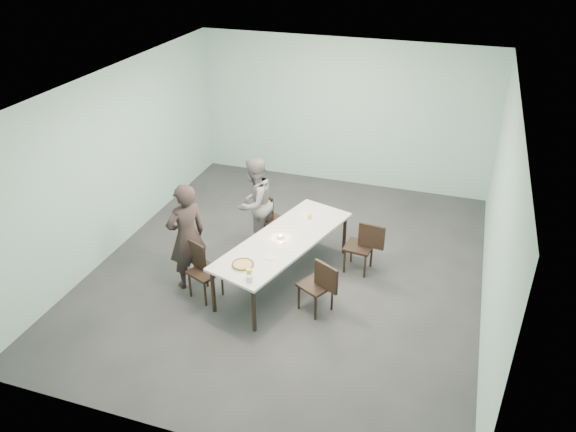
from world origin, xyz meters
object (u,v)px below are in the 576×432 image
(side_plate, at_px, (270,257))
(pizza, at_px, (243,264))
(beer_glass, at_px, (249,274))
(tealight, at_px, (280,237))
(amber_tumbler, at_px, (310,217))
(table, at_px, (284,242))
(diner_far, at_px, (255,203))
(chair_far_left, at_px, (269,216))
(chair_far_right, at_px, (364,244))
(chair_near_left, at_px, (201,266))
(diner_near, at_px, (187,236))
(chair_near_right, at_px, (320,283))
(water_tumbler, at_px, (250,279))

(side_plate, bearing_deg, pizza, -131.56)
(beer_glass, relative_size, tealight, 2.68)
(tealight, relative_size, amber_tumbler, 0.70)
(table, distance_m, diner_far, 1.19)
(chair_far_left, relative_size, side_plate, 4.83)
(beer_glass, distance_m, tealight, 1.14)
(side_plate, bearing_deg, table, 86.85)
(chair_far_left, bearing_deg, side_plate, -43.09)
(diner_far, bearing_deg, chair_far_right, 99.34)
(table, height_order, chair_near_left, chair_near_left)
(diner_near, xyz_separation_m, diner_far, (0.53, 1.42, -0.05))
(diner_far, height_order, side_plate, diner_far)
(table, bearing_deg, chair_far_right, 29.67)
(chair_near_left, height_order, chair_near_right, same)
(chair_far_left, bearing_deg, amber_tumbler, 5.72)
(diner_near, height_order, amber_tumbler, diner_near)
(chair_far_left, xyz_separation_m, water_tumbler, (0.54, -2.22, 0.29))
(water_tumbler, xyz_separation_m, tealight, (0.03, 1.20, -0.02))
(chair_far_right, relative_size, water_tumbler, 9.67)
(diner_near, distance_m, diner_far, 1.52)
(chair_near_left, xyz_separation_m, amber_tumbler, (1.25, 1.45, 0.29))
(side_plate, relative_size, beer_glass, 1.20)
(diner_far, xyz_separation_m, water_tumbler, (0.73, -2.06, -0.01))
(diner_near, bearing_deg, chair_far_right, 151.24)
(diner_far, height_order, beer_glass, diner_far)
(diner_far, height_order, tealight, diner_far)
(diner_near, height_order, diner_far, diner_near)
(side_plate, relative_size, water_tumbler, 2.00)
(diner_far, xyz_separation_m, tealight, (0.75, -0.86, -0.03))
(diner_far, distance_m, water_tumbler, 2.18)
(chair_near_right, bearing_deg, diner_far, -14.57)
(side_plate, bearing_deg, chair_near_left, -169.81)
(chair_far_left, bearing_deg, tealight, -34.86)
(side_plate, distance_m, beer_glass, 0.59)
(table, relative_size, water_tumbler, 30.55)
(chair_far_left, distance_m, diner_near, 1.77)
(diner_far, bearing_deg, amber_tumbler, 98.11)
(amber_tumbler, bearing_deg, table, -105.00)
(chair_near_right, xyz_separation_m, diner_near, (-2.08, 0.05, 0.35))
(chair_far_right, bearing_deg, chair_near_left, 38.65)
(chair_far_right, height_order, beer_glass, beer_glass)
(tealight, bearing_deg, beer_glass, -92.95)
(chair_far_left, relative_size, diner_near, 0.51)
(chair_near_left, bearing_deg, beer_glass, -0.48)
(table, bearing_deg, water_tumbler, -94.06)
(chair_near_right, bearing_deg, chair_near_left, 32.92)
(table, bearing_deg, pizza, -110.11)
(chair_far_left, height_order, water_tumbler, chair_far_left)
(chair_near_right, bearing_deg, diner_near, 27.57)
(chair_near_right, bearing_deg, pizza, 43.05)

